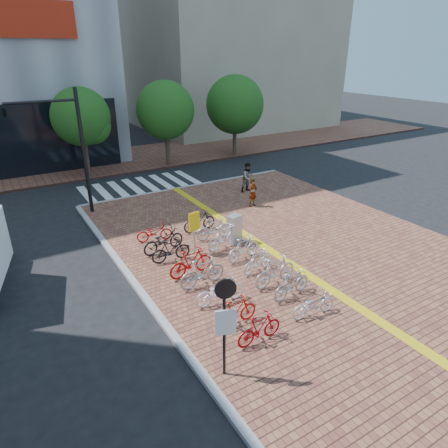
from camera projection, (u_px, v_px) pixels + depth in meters
ground at (261, 288)px, 15.03m from camera, size 120.00×120.00×0.00m
sidewalk at (432, 334)px, 12.50m from camera, size 14.00×34.00×0.15m
tactile_strip at (413, 343)px, 12.00m from camera, size 0.40×34.00×0.01m
kerb_west at (248, 436)px, 9.18m from camera, size 0.25×34.00×0.15m
kerb_north at (189, 187)px, 25.82m from camera, size 14.00×0.25×0.15m
far_sidewalk at (104, 162)px, 31.45m from camera, size 70.00×8.00×0.15m
building_beige at (226, 42)px, 45.02m from camera, size 20.00×18.00×18.00m
crosswalk at (141, 186)px, 26.23m from camera, size 7.50×4.00×0.01m
street_trees at (179, 111)px, 29.45m from camera, size 16.20×4.60×6.35m
bike_0 at (259, 329)px, 11.86m from camera, size 1.59×0.49×0.95m
bike_1 at (236, 312)px, 12.58m from camera, size 1.64×0.55×0.97m
bike_2 at (220, 291)px, 13.70m from camera, size 1.87×0.78×0.96m
bike_3 at (202, 272)px, 14.70m from camera, size 1.90×0.60×1.13m
bike_4 at (191, 262)px, 15.39m from camera, size 1.90×0.66×1.12m
bike_5 at (171, 250)px, 16.45m from camera, size 1.71×0.57×1.01m
bike_6 at (163, 240)px, 17.25m from camera, size 2.07×1.02×1.04m
bike_7 at (154, 232)px, 18.22m from camera, size 1.70×0.89×0.85m
bike_8 at (313, 304)px, 13.07m from camera, size 1.70×0.74×0.87m
bike_9 at (292, 284)px, 14.05m from camera, size 1.79×0.72×1.05m
bike_10 at (275, 271)px, 14.75m from camera, size 1.95×0.69×1.15m
bike_11 at (258, 261)px, 15.67m from camera, size 1.59×0.70×0.92m
bike_12 at (244, 248)px, 16.57m from camera, size 1.78×0.79×1.03m
bike_13 at (224, 237)px, 17.48m from camera, size 1.91×0.87×1.11m
bike_14 at (214, 229)px, 18.38m from camera, size 1.77×0.67×1.04m
bike_15 at (199, 221)px, 19.22m from camera, size 1.71×0.50×1.02m
pedestrian_a at (253, 193)px, 22.18m from camera, size 0.65×0.50×1.58m
pedestrian_b at (248, 177)px, 24.46m from camera, size 0.93×0.76×1.80m
utility_box at (234, 229)px, 17.94m from camera, size 0.72×0.61×1.34m
yellow_sign at (194, 225)px, 16.74m from camera, size 0.52×0.15×1.91m
notice_sign at (225, 317)px, 10.07m from camera, size 0.54×0.22×3.03m
traffic_light_pole at (49, 132)px, 19.26m from camera, size 3.46×1.34×6.45m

